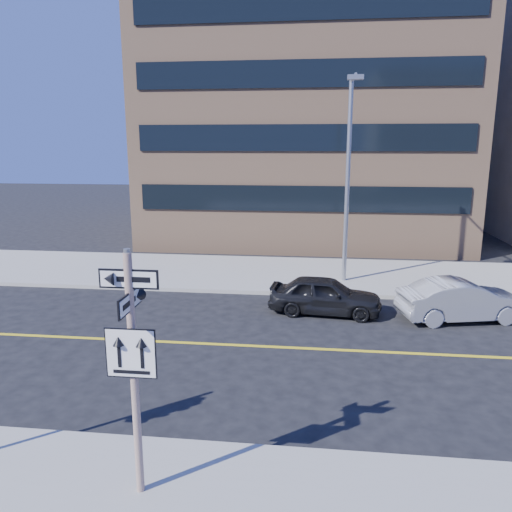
# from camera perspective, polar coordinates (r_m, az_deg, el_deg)

# --- Properties ---
(ground) EXTENTS (120.00, 120.00, 0.00)m
(ground) POSITION_cam_1_polar(r_m,az_deg,el_deg) (11.32, -8.55, -17.77)
(ground) COLOR black
(ground) RESTS_ON ground
(sign_pole) EXTENTS (0.92, 0.92, 4.06)m
(sign_pole) POSITION_cam_1_polar(r_m,az_deg,el_deg) (8.08, -13.87, -11.61)
(sign_pole) COLOR beige
(sign_pole) RESTS_ON near_sidewalk
(parked_car_a) EXTENTS (1.90, 3.94, 1.30)m
(parked_car_a) POSITION_cam_1_polar(r_m,az_deg,el_deg) (17.29, 7.89, -4.45)
(parked_car_a) COLOR black
(parked_car_a) RESTS_ON ground
(parked_car_b) EXTENTS (2.30, 4.33, 1.36)m
(parked_car_b) POSITION_cam_1_polar(r_m,az_deg,el_deg) (17.82, 22.51, -4.70)
(parked_car_b) COLOR gray
(parked_car_b) RESTS_ON ground
(streetlight_a) EXTENTS (0.55, 2.25, 8.00)m
(streetlight_a) POSITION_cam_1_polar(r_m,az_deg,el_deg) (20.20, 10.53, 9.78)
(streetlight_a) COLOR gray
(streetlight_a) RESTS_ON far_sidewalk
(building_brick) EXTENTS (18.00, 18.00, 18.00)m
(building_brick) POSITION_cam_1_polar(r_m,az_deg,el_deg) (34.54, 5.82, 18.11)
(building_brick) COLOR tan
(building_brick) RESTS_ON ground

